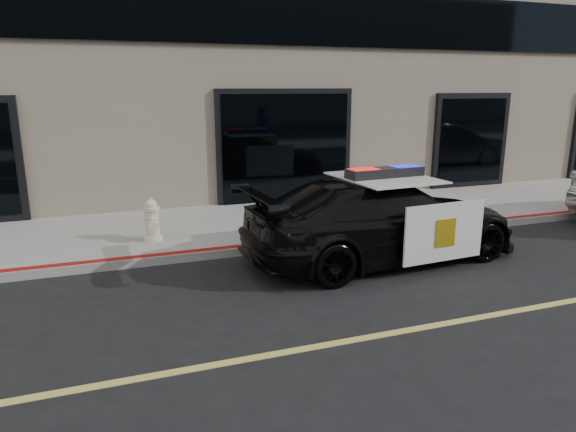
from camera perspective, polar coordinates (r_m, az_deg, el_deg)
name	(u,v)px	position (r m, az deg, el deg)	size (l,w,h in m)	color
ground	(526,309)	(7.73, 24.96, -9.38)	(120.00, 120.00, 0.00)	black
sidewalk_n	(352,215)	(11.78, 7.08, 0.12)	(60.00, 3.50, 0.15)	gray
police_car	(383,219)	(8.94, 10.50, -0.28)	(2.66, 5.17, 1.60)	black
fire_hydrant	(152,221)	(9.76, -14.89, -0.52)	(0.36, 0.50, 0.79)	beige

